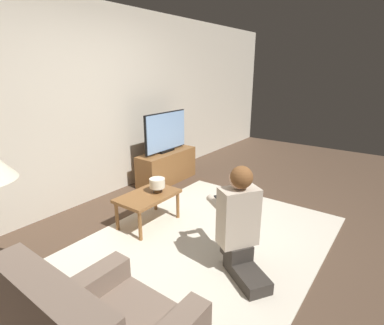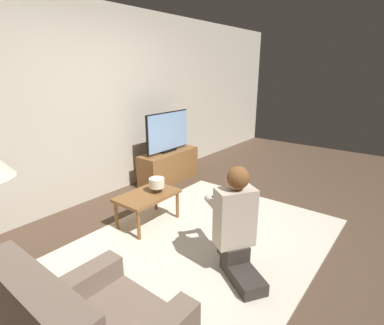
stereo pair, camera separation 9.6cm
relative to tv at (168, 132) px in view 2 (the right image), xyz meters
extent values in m
plane|color=brown|center=(-1.17, -1.52, -0.82)|extent=(10.00, 10.00, 0.00)
cube|color=beige|center=(-1.17, 0.41, 0.48)|extent=(10.00, 0.06, 2.60)
cube|color=beige|center=(-1.17, -1.52, -0.81)|extent=(2.96, 2.19, 0.02)
cube|color=brown|center=(0.00, 0.00, -0.57)|extent=(1.07, 0.36, 0.50)
cube|color=black|center=(0.00, 0.00, -0.30)|extent=(0.31, 0.08, 0.04)
cube|color=black|center=(0.00, 0.00, 0.01)|extent=(0.90, 0.03, 0.60)
cube|color=#8CB2E0|center=(0.00, 0.00, 0.01)|extent=(0.87, 0.04, 0.57)
cube|color=brown|center=(-1.21, -0.76, -0.45)|extent=(0.71, 0.45, 0.04)
cylinder|color=brown|center=(-1.52, -0.95, -0.65)|extent=(0.04, 0.04, 0.35)
cylinder|color=brown|center=(-0.89, -0.95, -0.65)|extent=(0.04, 0.04, 0.35)
cylinder|color=brown|center=(-1.52, -0.58, -0.65)|extent=(0.04, 0.04, 0.35)
cylinder|color=brown|center=(-0.89, -0.58, -0.65)|extent=(0.04, 0.04, 0.35)
cylinder|color=#4C4233|center=(-2.76, -0.70, -0.81)|extent=(0.28, 0.28, 0.03)
cube|color=#7A6656|center=(-2.71, -1.66, -0.53)|extent=(0.73, 0.15, 0.58)
cube|color=#332D28|center=(-1.42, -2.14, -0.75)|extent=(0.45, 0.53, 0.11)
cube|color=#332D28|center=(-1.31, -1.98, -0.63)|extent=(0.32, 0.32, 0.14)
cube|color=#C1B29E|center=(-1.31, -1.98, -0.29)|extent=(0.39, 0.35, 0.53)
sphere|color=#DBAD8E|center=(-1.31, -1.98, 0.07)|extent=(0.19, 0.19, 0.19)
sphere|color=brown|center=(-1.32, -2.00, 0.08)|extent=(0.20, 0.20, 0.20)
cube|color=black|center=(-1.11, -1.67, -0.27)|extent=(0.13, 0.11, 0.04)
cylinder|color=#C1B29E|center=(-1.09, -1.83, -0.27)|extent=(0.22, 0.29, 0.07)
cylinder|color=#C1B29E|center=(-1.26, -1.72, -0.27)|extent=(0.22, 0.29, 0.07)
cylinder|color=#4C3823|center=(-1.09, -0.81, -0.41)|extent=(0.10, 0.10, 0.06)
cylinder|color=#EFE5C6|center=(-1.09, -0.81, -0.32)|extent=(0.18, 0.18, 0.11)
camera|label=1|loc=(-3.46, -3.05, 0.95)|focal=28.00mm
camera|label=2|loc=(-3.40, -3.13, 0.95)|focal=28.00mm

